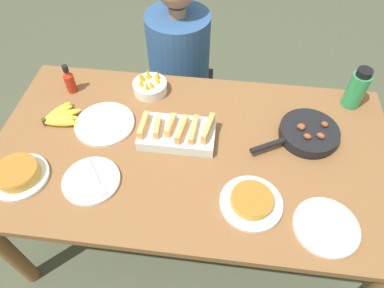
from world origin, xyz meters
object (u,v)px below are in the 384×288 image
(melon_tray, at_px, (177,133))
(empty_plate_near_front, at_px, (91,181))
(frittata_plate_center, at_px, (251,202))
(empty_plate_far_left, at_px, (105,124))
(frittata_plate_side, at_px, (18,174))
(fruit_bowl_mango, at_px, (150,86))
(skillet, at_px, (308,133))
(person_figure, at_px, (180,76))
(hot_sauce_bottle, at_px, (69,80))
(banana_bunch, at_px, (60,117))
(water_bottle, at_px, (357,89))
(empty_plate_far_right, at_px, (326,227))

(melon_tray, distance_m, empty_plate_near_front, 0.40)
(frittata_plate_center, xyz_separation_m, empty_plate_far_left, (-0.66, 0.32, -0.01))
(frittata_plate_side, bearing_deg, fruit_bowl_mango, 54.07)
(fruit_bowl_mango, bearing_deg, frittata_plate_center, -48.75)
(skillet, relative_size, person_figure, 0.34)
(empty_plate_far_left, height_order, person_figure, person_figure)
(skillet, height_order, frittata_plate_center, skillet)
(hot_sauce_bottle, bearing_deg, frittata_plate_center, -30.92)
(empty_plate_far_left, relative_size, person_figure, 0.24)
(person_figure, bearing_deg, hot_sauce_bottle, -134.03)
(skillet, relative_size, fruit_bowl_mango, 2.31)
(frittata_plate_center, bearing_deg, frittata_plate_side, 179.69)
(frittata_plate_side, relative_size, empty_plate_far_left, 0.85)
(banana_bunch, xyz_separation_m, water_bottle, (1.33, 0.27, 0.08))
(skillet, bearing_deg, empty_plate_near_front, -7.80)
(water_bottle, bearing_deg, frittata_plate_center, -127.30)
(melon_tray, distance_m, empty_plate_far_left, 0.34)
(banana_bunch, bearing_deg, frittata_plate_center, -20.83)
(empty_plate_near_front, distance_m, empty_plate_far_left, 0.30)
(skillet, bearing_deg, frittata_plate_side, -12.06)
(empty_plate_far_left, height_order, hot_sauce_bottle, hot_sauce_bottle)
(fruit_bowl_mango, distance_m, water_bottle, 0.96)
(melon_tray, bearing_deg, fruit_bowl_mango, 122.36)
(empty_plate_near_front, bearing_deg, hot_sauce_bottle, 116.90)
(frittata_plate_side, xyz_separation_m, water_bottle, (1.37, 0.60, 0.07))
(melon_tray, distance_m, skillet, 0.56)
(melon_tray, bearing_deg, empty_plate_far_left, 174.20)
(water_bottle, distance_m, hot_sauce_bottle, 1.34)
(banana_bunch, bearing_deg, empty_plate_far_left, -2.01)
(empty_plate_far_left, bearing_deg, frittata_plate_side, -128.41)
(banana_bunch, bearing_deg, water_bottle, 11.48)
(empty_plate_far_left, xyz_separation_m, water_bottle, (1.12, 0.28, 0.09))
(empty_plate_far_left, relative_size, fruit_bowl_mango, 1.62)
(melon_tray, bearing_deg, hot_sauce_bottle, 156.88)
(skillet, distance_m, person_figure, 0.96)
(banana_bunch, xyz_separation_m, hot_sauce_bottle, (-0.01, 0.20, 0.05))
(empty_plate_far_right, height_order, person_figure, person_figure)
(melon_tray, bearing_deg, empty_plate_near_front, -138.54)
(empty_plate_near_front, bearing_deg, person_figure, 78.53)
(skillet, xyz_separation_m, person_figure, (-0.66, 0.64, -0.28))
(empty_plate_far_right, distance_m, water_bottle, 0.70)
(banana_bunch, height_order, empty_plate_near_front, banana_bunch)
(frittata_plate_side, bearing_deg, empty_plate_far_right, -3.33)
(banana_bunch, relative_size, fruit_bowl_mango, 1.06)
(skillet, bearing_deg, empty_plate_far_left, -26.91)
(frittata_plate_side, xyz_separation_m, hot_sauce_bottle, (0.03, 0.52, 0.04))
(skillet, relative_size, hot_sauce_bottle, 2.53)
(banana_bunch, bearing_deg, empty_plate_far_right, -19.13)
(water_bottle, relative_size, hot_sauce_bottle, 1.35)
(water_bottle, distance_m, person_figure, 1.03)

